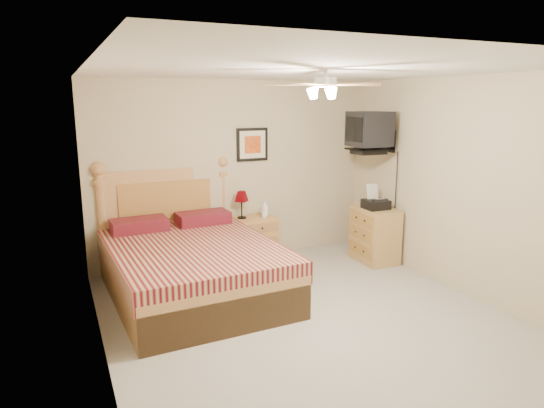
{
  "coord_description": "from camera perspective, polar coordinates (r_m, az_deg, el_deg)",
  "views": [
    {
      "loc": [
        -2.27,
        -4.07,
        2.22
      ],
      "look_at": [
        -0.03,
        0.9,
        1.05
      ],
      "focal_mm": 32.0,
      "sensor_mm": 36.0,
      "label": 1
    }
  ],
  "objects": [
    {
      "name": "ceiling_fan",
      "position": [
        4.49,
        6.29,
        13.8
      ],
      "size": [
        1.14,
        1.14,
        0.28
      ],
      "primitive_type": null,
      "color": "silver",
      "rests_on": "ceiling"
    },
    {
      "name": "wall_left",
      "position": [
        4.19,
        -19.94,
        -2.05
      ],
      "size": [
        0.04,
        4.5,
        2.5
      ],
      "primitive_type": "cube",
      "color": "tan",
      "rests_on": "ground"
    },
    {
      "name": "table_lamp",
      "position": [
        6.69,
        -3.59,
        -0.08
      ],
      "size": [
        0.21,
        0.21,
        0.38
      ],
      "primitive_type": null,
      "rotation": [
        0.0,
        0.0,
        -0.01
      ],
      "color": "#540007",
      "rests_on": "nightstand"
    },
    {
      "name": "lotion_bottle",
      "position": [
        6.74,
        -0.87,
        -0.55
      ],
      "size": [
        0.11,
        0.11,
        0.25
      ],
      "primitive_type": "imported",
      "rotation": [
        0.0,
        0.0,
        -0.17
      ],
      "color": "white",
      "rests_on": "nightstand"
    },
    {
      "name": "wall_right",
      "position": [
        5.97,
        21.8,
        1.86
      ],
      "size": [
        0.04,
        4.5,
        2.5
      ],
      "primitive_type": "cube",
      "color": "tan",
      "rests_on": "ground"
    },
    {
      "name": "magazine_upper",
      "position": [
        7.05,
        11.04,
        0.24
      ],
      "size": [
        0.3,
        0.33,
        0.02
      ],
      "primitive_type": "imported",
      "rotation": [
        0.0,
        0.0,
        0.49
      ],
      "color": "gray",
      "rests_on": "magazine_lower"
    },
    {
      "name": "framed_picture",
      "position": [
        6.82,
        -2.34,
        7.01
      ],
      "size": [
        0.46,
        0.04,
        0.46
      ],
      "primitive_type": "cube",
      "color": "black",
      "rests_on": "wall_back"
    },
    {
      "name": "floor",
      "position": [
        5.16,
        4.52,
        -13.46
      ],
      "size": [
        4.5,
        4.5,
        0.0
      ],
      "primitive_type": "plane",
      "color": "#9B958C",
      "rests_on": "ground"
    },
    {
      "name": "wall_tv",
      "position": [
        6.75,
        12.44,
        8.31
      ],
      "size": [
        0.56,
        0.46,
        0.58
      ],
      "primitive_type": null,
      "color": "black",
      "rests_on": "wall_right"
    },
    {
      "name": "wall_front",
      "position": [
        3.06,
        25.79,
        -7.61
      ],
      "size": [
        4.0,
        0.04,
        2.5
      ],
      "primitive_type": "cube",
      "color": "tan",
      "rests_on": "ground"
    },
    {
      "name": "nightstand",
      "position": [
        6.83,
        -2.05,
        -4.17
      ],
      "size": [
        0.61,
        0.48,
        0.62
      ],
      "primitive_type": "cube",
      "rotation": [
        0.0,
        0.0,
        0.08
      ],
      "color": "#AF7E35",
      "rests_on": "ground"
    },
    {
      "name": "fax_machine",
      "position": [
        6.76,
        12.15,
        0.81
      ],
      "size": [
        0.32,
        0.34,
        0.33
      ],
      "primitive_type": null,
      "rotation": [
        0.0,
        0.0,
        -0.04
      ],
      "color": "black",
      "rests_on": "dresser"
    },
    {
      "name": "dresser",
      "position": [
        6.94,
        11.99,
        -3.56
      ],
      "size": [
        0.48,
        0.67,
        0.77
      ],
      "primitive_type": "cube",
      "rotation": [
        0.0,
        0.0,
        -0.04
      ],
      "color": "#AA7F47",
      "rests_on": "ground"
    },
    {
      "name": "bed",
      "position": [
        5.56,
        -9.37,
        -3.47
      ],
      "size": [
        1.86,
        2.38,
        1.49
      ],
      "primitive_type": null,
      "rotation": [
        0.0,
        0.0,
        0.04
      ],
      "color": "#B78547",
      "rests_on": "ground"
    },
    {
      "name": "ceiling",
      "position": [
        4.67,
        5.04,
        15.48
      ],
      "size": [
        4.0,
        4.5,
        0.04
      ],
      "primitive_type": "cube",
      "color": "white",
      "rests_on": "ground"
    },
    {
      "name": "magazine_lower",
      "position": [
        7.02,
        10.98,
        -0.01
      ],
      "size": [
        0.22,
        0.28,
        0.02
      ],
      "primitive_type": "imported",
      "rotation": [
        0.0,
        0.0,
        -0.11
      ],
      "color": "#BCAE95",
      "rests_on": "dresser"
    },
    {
      "name": "wall_back",
      "position": [
        6.78,
        -4.5,
        3.81
      ],
      "size": [
        4.0,
        0.04,
        2.5
      ],
      "primitive_type": "cube",
      "color": "tan",
      "rests_on": "ground"
    }
  ]
}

